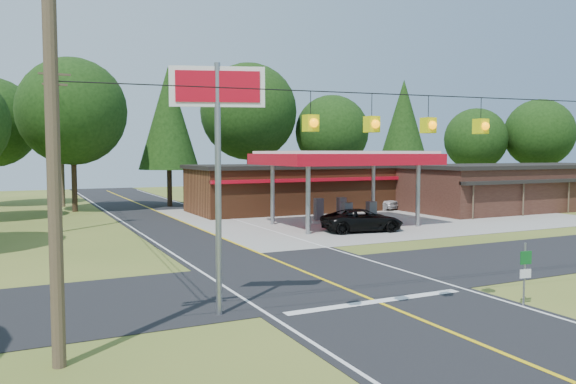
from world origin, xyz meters
name	(u,v)px	position (x,y,z in m)	size (l,w,h in m)	color
ground	(322,279)	(0.00, 0.00, 0.00)	(120.00, 120.00, 0.00)	#4F6323
main_highway	(322,279)	(0.00, 0.00, 0.01)	(8.00, 120.00, 0.02)	black
cross_road	(322,279)	(0.00, 0.00, 0.01)	(70.00, 7.00, 0.02)	black
lane_center_yellow	(322,279)	(0.00, 0.00, 0.03)	(0.15, 110.00, 0.00)	yellow
gas_canopy	(344,160)	(9.00, 13.00, 4.27)	(10.60, 7.40, 4.88)	gray
convenience_store	(290,188)	(10.00, 22.98, 1.92)	(16.40, 7.55, 3.80)	brown
strip_building	(517,186)	(28.00, 15.98, 1.91)	(20.40, 8.75, 3.80)	#371D16
utility_pole_near_left	(53,132)	(-9.50, -5.00, 5.20)	(1.80, 0.30, 10.00)	#473828
utility_pole_far_left	(57,145)	(-8.00, 18.00, 5.20)	(1.80, 0.30, 10.00)	#473828
utility_pole_north	(62,153)	(-6.50, 35.00, 4.75)	(0.30, 0.30, 9.50)	#473828
overhead_beacons	(401,98)	(-1.00, -6.00, 6.21)	(17.04, 2.04, 1.03)	black
treeline_backdrop	(176,117)	(0.82, 24.01, 7.49)	(70.27, 51.59, 13.30)	#332316
suv_car	(363,220)	(8.50, 10.07, 0.69)	(4.94, 4.94, 1.37)	black
sedan_car	(375,201)	(17.00, 21.00, 0.72)	(4.21, 4.21, 1.44)	silver
big_stop_sign	(218,127)	(-5.00, -2.79, 5.49)	(2.58, 0.99, 7.31)	gray
route_sign_post	(525,269)	(3.80, -6.02, 1.18)	(0.41, 0.11, 2.00)	gray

